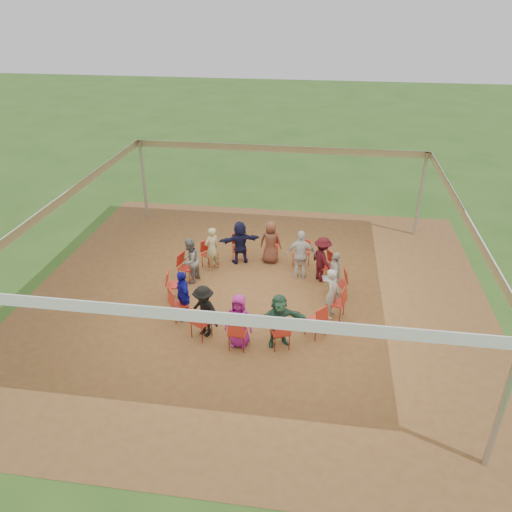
# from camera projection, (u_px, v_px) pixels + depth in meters

# --- Properties ---
(ground) EXTENTS (80.00, 80.00, 0.00)m
(ground) POSITION_uv_depth(u_px,v_px,m) (257.00, 298.00, 14.25)
(ground) COLOR #2C5219
(ground) RESTS_ON ground
(dirt_patch) EXTENTS (13.00, 13.00, 0.00)m
(dirt_patch) POSITION_uv_depth(u_px,v_px,m) (257.00, 297.00, 14.25)
(dirt_patch) COLOR brown
(dirt_patch) RESTS_ON ground
(tent) EXTENTS (10.33, 10.33, 3.00)m
(tent) POSITION_uv_depth(u_px,v_px,m) (257.00, 222.00, 13.14)
(tent) COLOR #B2B2B7
(tent) RESTS_ON ground
(chair_0) EXTENTS (0.50, 0.49, 0.90)m
(chair_0) POSITION_uv_depth(u_px,v_px,m) (338.00, 283.00, 14.09)
(chair_0) COLOR #B12517
(chair_0) RESTS_ON ground
(chair_1) EXTENTS (0.60, 0.60, 0.90)m
(chair_1) POSITION_uv_depth(u_px,v_px,m) (325.00, 266.00, 14.96)
(chair_1) COLOR #B12517
(chair_1) RESTS_ON ground
(chair_2) EXTENTS (0.58, 0.59, 0.90)m
(chair_2) POSITION_uv_depth(u_px,v_px,m) (301.00, 254.00, 15.66)
(chair_2) COLOR #B12517
(chair_2) RESTS_ON ground
(chair_3) EXTENTS (0.44, 0.46, 0.90)m
(chair_3) POSITION_uv_depth(u_px,v_px,m) (271.00, 248.00, 16.03)
(chair_3) COLOR #B12517
(chair_3) RESTS_ON ground
(chair_4) EXTENTS (0.56, 0.57, 0.90)m
(chair_4) POSITION_uv_depth(u_px,v_px,m) (239.00, 248.00, 16.01)
(chair_4) COLOR #B12517
(chair_4) RESTS_ON ground
(chair_5) EXTENTS (0.61, 0.61, 0.90)m
(chair_5) POSITION_uv_depth(u_px,v_px,m) (210.00, 255.00, 15.60)
(chair_5) COLOR #B12517
(chair_5) RESTS_ON ground
(chair_6) EXTENTS (0.54, 0.53, 0.90)m
(chair_6) POSITION_uv_depth(u_px,v_px,m) (187.00, 268.00, 14.88)
(chair_6) COLOR #B12517
(chair_6) RESTS_ON ground
(chair_7) EXTENTS (0.50, 0.49, 0.90)m
(chair_7) POSITION_uv_depth(u_px,v_px,m) (175.00, 285.00, 14.00)
(chair_7) COLOR #B12517
(chair_7) RESTS_ON ground
(chair_8) EXTENTS (0.60, 0.60, 0.90)m
(chair_8) POSITION_uv_depth(u_px,v_px,m) (179.00, 305.00, 13.12)
(chair_8) COLOR #B12517
(chair_8) RESTS_ON ground
(chair_9) EXTENTS (0.58, 0.59, 0.90)m
(chair_9) POSITION_uv_depth(u_px,v_px,m) (201.00, 322.00, 12.43)
(chair_9) COLOR #B12517
(chair_9) RESTS_ON ground
(chair_10) EXTENTS (0.44, 0.46, 0.90)m
(chair_10) POSITION_uv_depth(u_px,v_px,m) (238.00, 332.00, 12.05)
(chair_10) COLOR #B12517
(chair_10) RESTS_ON ground
(chair_11) EXTENTS (0.56, 0.57, 0.90)m
(chair_11) POSITION_uv_depth(u_px,v_px,m) (280.00, 332.00, 12.07)
(chair_11) COLOR #B12517
(chair_11) RESTS_ON ground
(chair_12) EXTENTS (0.61, 0.61, 0.90)m
(chair_12) POSITION_uv_depth(u_px,v_px,m) (316.00, 321.00, 12.48)
(chair_12) COLOR #B12517
(chair_12) RESTS_ON ground
(chair_13) EXTENTS (0.54, 0.53, 0.90)m
(chair_13) POSITION_uv_depth(u_px,v_px,m) (336.00, 303.00, 13.20)
(chair_13) COLOR #B12517
(chair_13) RESTS_ON ground
(person_seated_0) EXTENTS (0.56, 0.89, 1.41)m
(person_seated_0) POSITION_uv_depth(u_px,v_px,m) (335.00, 275.00, 13.96)
(person_seated_0) COLOR #A49E92
(person_seated_0) RESTS_ON ground
(person_seated_1) EXTENTS (0.90, 1.00, 1.41)m
(person_seated_1) POSITION_uv_depth(u_px,v_px,m) (322.00, 259.00, 14.79)
(person_seated_1) COLOR #3A0B10
(person_seated_1) RESTS_ON ground
(person_seated_2) EXTENTS (0.71, 0.42, 1.41)m
(person_seated_2) POSITION_uv_depth(u_px,v_px,m) (271.00, 242.00, 15.80)
(person_seated_2) COLOR brown
(person_seated_2) RESTS_ON ground
(person_seated_3) EXTENTS (1.40, 0.95, 1.41)m
(person_seated_3) POSITION_uv_depth(u_px,v_px,m) (240.00, 242.00, 15.79)
(person_seated_3) COLOR #141638
(person_seated_3) RESTS_ON ground
(person_seated_4) EXTENTS (0.59, 0.61, 1.41)m
(person_seated_4) POSITION_uv_depth(u_px,v_px,m) (212.00, 249.00, 15.40)
(person_seated_4) COLOR tan
(person_seated_4) RESTS_ON ground
(person_seated_5) EXTENTS (0.57, 0.77, 1.41)m
(person_seated_5) POSITION_uv_depth(u_px,v_px,m) (190.00, 261.00, 14.72)
(person_seated_5) COLOR slate
(person_seated_5) RESTS_ON ground
(person_seated_6) EXTENTS (0.82, 0.92, 1.41)m
(person_seated_6) POSITION_uv_depth(u_px,v_px,m) (183.00, 295.00, 13.05)
(person_seated_6) COLOR #141499
(person_seated_6) RESTS_ON ground
(person_seated_7) EXTENTS (1.02, 0.84, 1.41)m
(person_seated_7) POSITION_uv_depth(u_px,v_px,m) (204.00, 311.00, 12.39)
(person_seated_7) COLOR black
(person_seated_7) RESTS_ON ground
(person_seated_8) EXTENTS (0.71, 0.42, 1.41)m
(person_seated_8) POSITION_uv_depth(u_px,v_px,m) (239.00, 321.00, 12.03)
(person_seated_8) COLOR #961D7A
(person_seated_8) RESTS_ON ground
(person_seated_9) EXTENTS (1.40, 0.95, 1.41)m
(person_seated_9) POSITION_uv_depth(u_px,v_px,m) (279.00, 320.00, 12.05)
(person_seated_9) COLOR #29523D
(person_seated_9) RESTS_ON ground
(person_seated_10) EXTENTS (0.47, 0.59, 1.41)m
(person_seated_10) POSITION_uv_depth(u_px,v_px,m) (332.00, 293.00, 13.12)
(person_seated_10) COLOR #A49E92
(person_seated_10) RESTS_ON ground
(standing_person) EXTENTS (0.92, 0.50, 1.54)m
(standing_person) POSITION_uv_depth(u_px,v_px,m) (301.00, 255.00, 14.90)
(standing_person) COLOR silver
(standing_person) RESTS_ON ground
(cable_coil) EXTENTS (0.44, 0.44, 0.03)m
(cable_coil) POSITION_uv_depth(u_px,v_px,m) (239.00, 299.00, 14.12)
(cable_coil) COLOR black
(cable_coil) RESTS_ON ground
(laptop) EXTENTS (0.31, 0.37, 0.23)m
(laptop) POSITION_uv_depth(u_px,v_px,m) (329.00, 277.00, 13.98)
(laptop) COLOR #B7B7BC
(laptop) RESTS_ON ground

